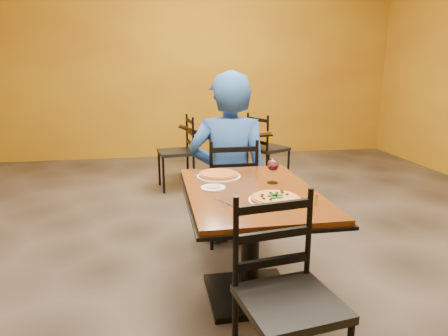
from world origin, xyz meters
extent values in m
cube|color=black|center=(0.00, 0.00, 0.00)|extent=(7.00, 8.00, 0.01)
cube|color=#AF8613|center=(0.00, 4.00, 1.50)|extent=(7.00, 0.01, 3.00)
cube|color=brown|center=(0.00, -0.50, 0.73)|extent=(0.80, 1.20, 0.03)
cube|color=black|center=(0.00, -0.50, 0.71)|extent=(0.83, 1.23, 0.02)
cylinder|color=black|center=(0.00, -0.50, 0.37)|extent=(0.12, 0.12, 0.66)
cube|color=black|center=(0.00, -0.50, 0.02)|extent=(0.55, 0.55, 0.04)
cube|color=brown|center=(0.27, 2.11, 0.74)|extent=(1.01, 1.26, 0.03)
cube|color=black|center=(0.27, 2.11, 0.71)|extent=(1.05, 1.30, 0.02)
cylinder|color=black|center=(0.27, 2.11, 0.37)|extent=(0.11, 0.11, 0.66)
cube|color=black|center=(0.27, 2.11, 0.02)|extent=(0.63, 0.63, 0.04)
imported|color=#1B4A99|center=(0.04, 0.48, 0.74)|extent=(0.79, 0.61, 1.48)
cylinder|color=white|center=(0.08, -0.74, 0.76)|extent=(0.31, 0.31, 0.01)
cylinder|color=#8E340A|center=(0.08, -0.74, 0.77)|extent=(0.28, 0.28, 0.02)
cylinder|color=white|center=(-0.15, -0.16, 0.76)|extent=(0.31, 0.31, 0.01)
cylinder|color=orange|center=(-0.15, -0.16, 0.77)|extent=(0.28, 0.28, 0.02)
cylinder|color=white|center=(-0.23, -0.43, 0.76)|extent=(0.16, 0.16, 0.01)
cylinder|color=tan|center=(-0.23, -0.43, 0.76)|extent=(0.09, 0.09, 0.01)
cube|color=silver|center=(-0.21, -0.72, 0.75)|extent=(0.09, 0.18, 0.00)
cube|color=silver|center=(0.32, -0.77, 0.75)|extent=(0.10, 0.20, 0.00)
camera|label=1|loc=(-0.60, -2.91, 1.52)|focal=32.98mm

